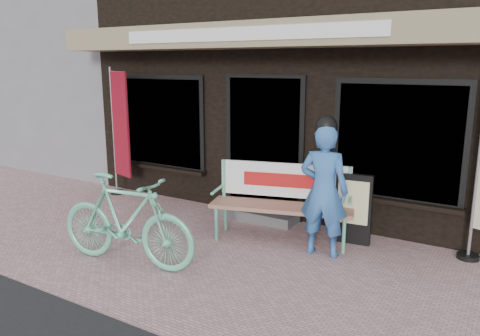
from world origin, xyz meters
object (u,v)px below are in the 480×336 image
Objects in this scene: nobori_red at (120,131)px; bicycle at (126,220)px; person at (324,188)px; bench at (283,196)px; menu_stand at (353,208)px.

bicycle is at bearing -27.09° from nobori_red.
person is 4.14m from nobori_red.
nobori_red is at bearing 165.17° from person.
bench reaches higher than menu_stand.
person is 1.85× the size of menu_stand.
person reaches higher than menu_stand.
bicycle is at bearing -141.68° from menu_stand.
person is at bearing -116.41° from menu_stand.
bench is 0.85× the size of nobori_red.
bench is 1.12× the size of person.
bicycle is (-1.88, -1.49, -0.31)m from person.
bench is 3.47m from nobori_red.
nobori_red reaches higher than bench.
nobori_red is (-3.40, 0.38, 0.58)m from bench.
bicycle is at bearing -147.59° from person.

